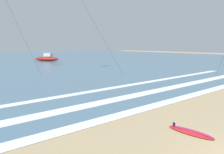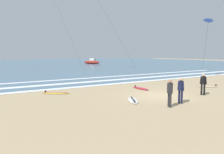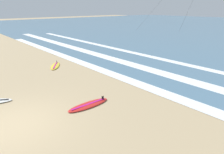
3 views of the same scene
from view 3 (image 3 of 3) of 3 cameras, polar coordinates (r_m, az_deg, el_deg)
ground_plane at (r=8.51m, az=-27.63°, el=-13.03°), size 160.00×160.00×0.00m
wave_foam_shoreline at (r=12.40m, az=3.02°, el=-0.21°), size 42.74×0.87×0.01m
wave_foam_mid_break at (r=14.09m, az=12.30°, el=1.89°), size 53.79×1.06×0.01m
wave_foam_outer_break at (r=16.95m, az=17.43°, el=4.51°), size 49.37×0.77×0.01m
surfboard_left_pile at (r=15.47m, az=-16.68°, el=3.26°), size 2.07×1.69×0.25m
surfboard_near_water at (r=9.04m, az=-7.04°, el=-8.29°), size 0.71×2.13×0.25m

